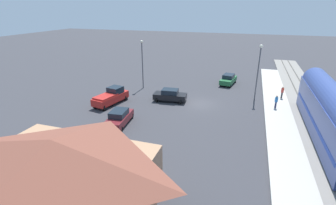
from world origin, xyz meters
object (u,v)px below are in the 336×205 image
at_px(station_building, 58,179).
at_px(pedestrian_waiting_far, 282,92).
at_px(sedan_green, 228,79).
at_px(sedan_black, 170,95).
at_px(sedan_maroon, 119,118).
at_px(pickup_red, 111,97).
at_px(pedestrian_on_platform, 276,101).
at_px(light_pole_near_platform, 259,66).
at_px(light_pole_lot_center, 142,59).

relative_size(station_building, pedestrian_waiting_far, 6.49).
distance_m(pedestrian_waiting_far, sedan_green, 9.66).
bearing_deg(sedan_black, sedan_maroon, 71.13).
distance_m(pedestrian_waiting_far, pickup_red, 23.67).
relative_size(pedestrian_on_platform, light_pole_near_platform, 0.22).
relative_size(light_pole_near_platform, light_pole_lot_center, 1.02).
distance_m(pickup_red, sedan_maroon, 6.91).
bearing_deg(sedan_maroon, light_pole_near_platform, -137.58).
distance_m(station_building, sedan_green, 33.33).
bearing_deg(sedan_maroon, pedestrian_on_platform, -149.35).
height_order(sedan_black, sedan_maroon, same).
bearing_deg(pickup_red, sedan_green, -134.74).
height_order(pedestrian_waiting_far, light_pole_near_platform, light_pole_near_platform).
bearing_deg(pedestrian_waiting_far, light_pole_near_platform, 18.19).
bearing_deg(pedestrian_on_platform, sedan_maroon, 30.65).
bearing_deg(light_pole_lot_center, light_pole_near_platform, 179.03).
height_order(pedestrian_waiting_far, sedan_black, pedestrian_waiting_far).
xyz_separation_m(pedestrian_waiting_far, light_pole_lot_center, (20.73, 0.89, 3.51)).
xyz_separation_m(pickup_red, light_pole_near_platform, (-18.43, -7.51, 3.85)).
height_order(pedestrian_waiting_far, sedan_maroon, pedestrian_waiting_far).
height_order(pickup_red, sedan_black, pickup_red).
relative_size(station_building, light_pole_near_platform, 1.43).
xyz_separation_m(sedan_black, light_pole_near_platform, (-11.19, -4.09, 3.99)).
xyz_separation_m(pedestrian_on_platform, pedestrian_waiting_far, (-1.08, -4.26, 0.00)).
height_order(pickup_red, light_pole_lot_center, light_pole_lot_center).
height_order(light_pole_near_platform, light_pole_lot_center, light_pole_near_platform).
relative_size(sedan_green, light_pole_near_platform, 0.61).
relative_size(pickup_red, sedan_black, 1.22).
relative_size(pedestrian_waiting_far, light_pole_near_platform, 0.22).
height_order(pedestrian_on_platform, sedan_black, pedestrian_on_platform).
height_order(sedan_maroon, light_pole_lot_center, light_pole_lot_center).
distance_m(station_building, sedan_maroon, 13.30).
relative_size(sedan_black, light_pole_near_platform, 0.60).
bearing_deg(sedan_maroon, sedan_black, -108.87).
relative_size(pickup_red, sedan_maroon, 1.21).
bearing_deg(sedan_black, light_pole_near_platform, -159.93).
height_order(station_building, pedestrian_on_platform, station_building).
relative_size(sedan_black, sedan_maroon, 0.99).
distance_m(sedan_green, light_pole_near_platform, 8.94).
bearing_deg(station_building, pedestrian_waiting_far, -118.71).
bearing_deg(light_pole_lot_center, pedestrian_on_platform, 170.25).
height_order(station_building, pedestrian_waiting_far, station_building).
bearing_deg(sedan_black, sedan_green, -122.45).
distance_m(sedan_black, sedan_maroon, 9.43).
bearing_deg(pedestrian_waiting_far, sedan_black, 19.62).
relative_size(station_building, pickup_red, 1.96).
xyz_separation_m(pedestrian_waiting_far, sedan_green, (7.89, -5.56, -0.40)).
height_order(station_building, sedan_green, station_building).
relative_size(sedan_green, sedan_black, 1.02).
bearing_deg(light_pole_near_platform, pedestrian_waiting_far, -161.81).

